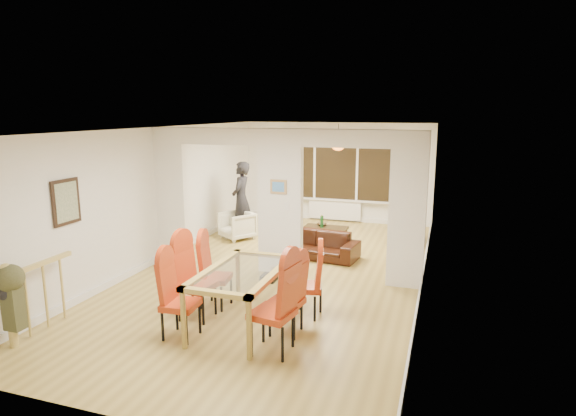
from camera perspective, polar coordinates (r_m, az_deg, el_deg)
The scene contains 24 objects.
floor at distance 8.87m, azimuth -0.89°, elevation -7.64°, with size 5.00×9.00×0.01m, color #AA8F44.
room_walls at distance 8.53m, azimuth -0.91°, elevation 0.64°, with size 5.00×9.00×2.60m, color silver, non-canonical shape.
divider_wall at distance 8.53m, azimuth -0.91°, elevation 0.64°, with size 5.00×0.18×2.60m, color white.
bay_window_blinds at distance 12.73m, azimuth 5.69°, elevation 5.10°, with size 3.00×0.08×1.80m, color black.
radiator at distance 12.88m, azimuth 5.55°, elevation -0.23°, with size 1.40×0.08×0.50m, color white.
pendant_light at distance 11.50m, azimuth 5.97°, elevation 7.66°, with size 0.36×0.36×0.36m, color orange.
stair_newel at distance 7.27m, azimuth -27.15°, elevation -8.75°, with size 0.40×1.20×1.10m, color tan, non-canonical shape.
wall_poster at distance 7.71m, azimuth -24.82°, elevation 0.66°, with size 0.04×0.52×0.67m, color gray.
pillar_photo at distance 8.39m, azimuth -1.14°, elevation 2.53°, with size 0.30×0.03×0.25m, color #4C8CD8.
dining_table at distance 6.67m, azimuth -5.39°, elevation -10.56°, with size 0.97×1.73×0.81m, color #A5893D, non-canonical shape.
dining_chair_la at distance 6.44m, azimuth -12.64°, elevation -10.42°, with size 0.43×0.43×1.06m, color #AE3211, non-canonical shape.
dining_chair_lb at distance 6.96m, azimuth -10.76°, elevation -8.40°, with size 0.45×0.45×1.13m, color #AE3211, non-canonical shape.
dining_chair_lc at distance 7.33m, azimuth -8.57°, elevation -7.66°, with size 0.41×0.41×1.04m, color #AE3211, non-canonical shape.
dining_chair_ra at distance 5.91m, azimuth -1.87°, elevation -11.57°, with size 0.47×0.47×1.18m, color #AE3211, non-canonical shape.
dining_chair_rb at distance 6.41m, azimuth -0.25°, elevation -10.42°, with size 0.41×0.41×1.03m, color #AE3211, non-canonical shape.
dining_chair_rc at distance 6.94m, azimuth 2.26°, elevation -8.74°, with size 0.41×0.41×1.01m, color #AE3211, non-canonical shape.
sofa at distance 9.74m, azimuth 3.07°, elevation -4.29°, with size 1.78×0.70×0.52m, color black.
armchair at distance 11.11m, azimuth -6.05°, elevation -2.07°, with size 0.67×0.69×0.63m, color beige.
person at distance 11.27m, azimuth -5.56°, elevation 1.06°, with size 0.42×0.64×1.75m, color black.
television at distance 11.05m, azimuth 13.84°, elevation -2.65°, with size 0.12×0.94×0.54m, color black.
coffee_table at distance 11.33m, azimuth 4.48°, elevation -2.80°, with size 1.00×0.50×0.23m, color #302210, non-canonical shape.
bottle at distance 11.19m, azimuth 4.03°, elevation -1.60°, with size 0.07×0.07×0.30m, color #143F19.
bowl at distance 11.40m, azimuth 4.02°, elevation -1.97°, with size 0.23×0.23×0.06m, color #302210.
shoes at distance 8.43m, azimuth -2.28°, elevation -8.30°, with size 0.25×0.27×0.10m, color black, non-canonical shape.
Camera 1 is at (2.76, -7.91, 2.91)m, focal length 30.00 mm.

